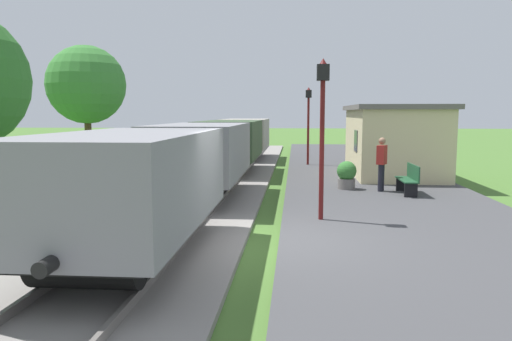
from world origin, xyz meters
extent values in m
plane|color=#47702D|center=(0.00, 0.00, 0.00)|extent=(160.00, 160.00, 0.00)
cube|color=#424244|center=(3.20, 0.00, 0.12)|extent=(6.00, 60.00, 0.25)
cube|color=gray|center=(-2.40, 0.00, 0.06)|extent=(3.80, 60.00, 0.12)
cube|color=slate|center=(-1.68, 0.00, 0.19)|extent=(0.07, 60.00, 0.14)
cube|color=slate|center=(-3.12, 0.00, 0.19)|extent=(0.07, 60.00, 0.14)
cube|color=gray|center=(-2.40, -1.10, 1.58)|extent=(2.50, 5.60, 1.60)
cube|color=black|center=(-2.40, -1.10, 0.93)|extent=(2.10, 5.15, 0.50)
cylinder|color=black|center=(-2.40, 0.69, 0.68)|extent=(1.56, 0.84, 0.84)
cylinder|color=black|center=(-2.40, -2.90, 0.68)|extent=(1.56, 0.84, 0.84)
cylinder|color=black|center=(-2.40, 1.85, 0.93)|extent=(0.20, 0.30, 0.20)
cylinder|color=black|center=(-2.40, -4.05, 0.93)|extent=(0.20, 0.30, 0.20)
cube|color=gray|center=(-2.40, 5.50, 1.58)|extent=(2.50, 5.60, 1.60)
cube|color=black|center=(-2.40, 5.50, 0.93)|extent=(2.10, 5.15, 0.50)
cylinder|color=black|center=(-2.40, 7.29, 0.68)|extent=(1.56, 0.84, 0.84)
cylinder|color=black|center=(-2.40, 3.70, 0.68)|extent=(1.56, 0.84, 0.84)
cylinder|color=black|center=(-2.40, 8.45, 0.93)|extent=(0.20, 0.30, 0.20)
cylinder|color=black|center=(-2.40, 2.55, 0.93)|extent=(0.20, 0.30, 0.20)
cube|color=#384C33|center=(-2.40, 12.10, 1.58)|extent=(2.50, 5.60, 1.60)
cube|color=black|center=(-2.40, 12.10, 0.93)|extent=(2.10, 5.15, 0.50)
cylinder|color=black|center=(-2.40, 13.89, 0.68)|extent=(1.56, 0.84, 0.84)
cylinder|color=black|center=(-2.40, 10.30, 0.68)|extent=(1.56, 0.84, 0.84)
cylinder|color=black|center=(-2.40, 15.05, 0.93)|extent=(0.20, 0.30, 0.20)
cylinder|color=black|center=(-2.40, 9.15, 0.93)|extent=(0.20, 0.30, 0.20)
cube|color=gray|center=(-2.40, 18.70, 1.58)|extent=(2.50, 5.60, 1.60)
cube|color=black|center=(-2.40, 18.70, 0.93)|extent=(2.10, 5.15, 0.50)
cylinder|color=black|center=(-2.40, 20.49, 0.68)|extent=(1.56, 0.84, 0.84)
cylinder|color=black|center=(-2.40, 16.90, 0.68)|extent=(1.56, 0.84, 0.84)
cylinder|color=black|center=(-2.40, 21.65, 0.93)|extent=(0.20, 0.30, 0.20)
cylinder|color=black|center=(-2.40, 15.75, 0.93)|extent=(0.20, 0.30, 0.20)
cube|color=beige|center=(4.40, 10.46, 1.55)|extent=(3.20, 5.50, 2.60)
cube|color=#66605B|center=(4.40, 10.46, 2.94)|extent=(3.50, 5.80, 0.18)
cube|color=black|center=(2.79, 9.36, 1.68)|extent=(0.03, 0.90, 0.80)
cube|color=#1E4C2D|center=(3.91, 5.75, 0.69)|extent=(0.42, 1.50, 0.04)
cube|color=#1E4C2D|center=(4.10, 5.75, 0.93)|extent=(0.04, 1.50, 0.45)
cube|color=black|center=(3.91, 5.15, 0.46)|extent=(0.38, 0.06, 0.42)
cube|color=black|center=(3.91, 6.35, 0.46)|extent=(0.38, 0.06, 0.42)
cube|color=#1E4C2D|center=(3.91, 14.63, 0.69)|extent=(0.42, 1.50, 0.04)
cube|color=#1E4C2D|center=(4.10, 14.63, 0.93)|extent=(0.04, 1.50, 0.45)
cube|color=black|center=(3.91, 14.03, 0.46)|extent=(0.38, 0.06, 0.42)
cube|color=black|center=(3.91, 15.23, 0.46)|extent=(0.38, 0.06, 0.42)
cylinder|color=black|center=(3.20, 6.18, 0.68)|extent=(0.15, 0.15, 0.86)
cylinder|color=black|center=(3.27, 6.32, 0.68)|extent=(0.15, 0.15, 0.86)
cube|color=maroon|center=(3.23, 6.25, 1.41)|extent=(0.38, 0.45, 0.60)
sphere|color=#936B51|center=(3.23, 6.25, 1.85)|extent=(0.22, 0.22, 0.22)
cylinder|color=slate|center=(2.18, 6.63, 0.42)|extent=(0.56, 0.56, 0.34)
sphere|color=#387A33|center=(2.18, 6.63, 0.85)|extent=(0.64, 0.64, 0.64)
cylinder|color=#591414|center=(1.11, 1.91, 1.85)|extent=(0.11, 0.11, 3.20)
cube|color=black|center=(1.11, 1.91, 3.63)|extent=(0.28, 0.28, 0.36)
sphere|color=#F2E5BF|center=(1.11, 1.91, 3.63)|extent=(0.20, 0.20, 0.20)
cone|color=#591414|center=(1.11, 1.91, 3.87)|extent=(0.20, 0.20, 0.16)
cylinder|color=#591414|center=(1.11, 14.18, 1.85)|extent=(0.11, 0.11, 3.20)
cube|color=black|center=(1.11, 14.18, 3.63)|extent=(0.28, 0.28, 0.36)
sphere|color=#F2E5BF|center=(1.11, 14.18, 3.63)|extent=(0.20, 0.20, 0.20)
cone|color=#591414|center=(1.11, 14.18, 3.87)|extent=(0.20, 0.20, 0.16)
cylinder|color=#4C3823|center=(-8.19, 10.52, 1.34)|extent=(0.28, 0.28, 2.68)
sphere|color=#387A33|center=(-8.19, 10.52, 3.90)|extent=(3.24, 3.24, 3.24)
camera|label=1|loc=(0.50, -9.36, 2.72)|focal=34.22mm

